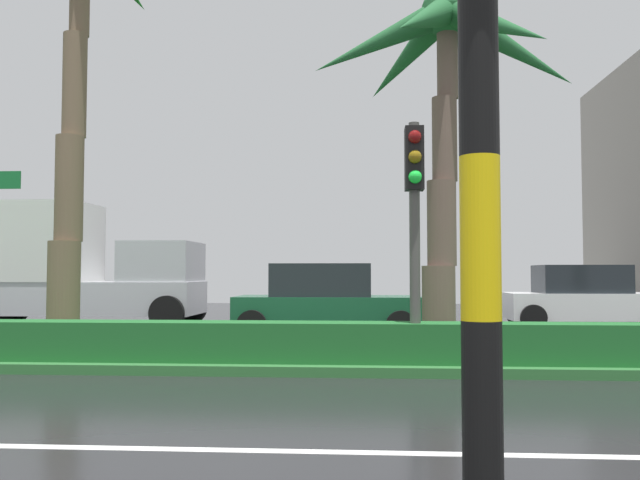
{
  "coord_description": "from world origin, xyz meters",
  "views": [
    {
      "loc": [
        5.75,
        -3.71,
        1.49
      ],
      "look_at": [
        4.57,
        13.59,
        2.35
      ],
      "focal_mm": 37.94,
      "sensor_mm": 36.0,
      "label": 1
    }
  ],
  "objects_px": {
    "palm_tree_centre_left": "(78,10)",
    "car_in_traffic_second": "(326,302)",
    "box_truck_lead": "(83,271)",
    "traffic_signal_median_right": "(415,197)",
    "car_in_traffic_third": "(585,298)",
    "palm_tree_centre": "(446,71)"
  },
  "relations": [
    {
      "from": "palm_tree_centre_left",
      "to": "car_in_traffic_second",
      "type": "relative_size",
      "value": 1.92
    },
    {
      "from": "box_truck_lead",
      "to": "car_in_traffic_second",
      "type": "xyz_separation_m",
      "value": [
        7.0,
        -2.6,
        -0.72
      ]
    },
    {
      "from": "traffic_signal_median_right",
      "to": "car_in_traffic_third",
      "type": "xyz_separation_m",
      "value": [
        5.23,
        8.75,
        -1.82
      ]
    },
    {
      "from": "car_in_traffic_third",
      "to": "traffic_signal_median_right",
      "type": "bearing_deg",
      "value": -120.83
    },
    {
      "from": "traffic_signal_median_right",
      "to": "palm_tree_centre_left",
      "type": "bearing_deg",
      "value": 163.55
    },
    {
      "from": "palm_tree_centre",
      "to": "box_truck_lead",
      "type": "height_order",
      "value": "palm_tree_centre"
    },
    {
      "from": "box_truck_lead",
      "to": "car_in_traffic_second",
      "type": "distance_m",
      "value": 7.5
    },
    {
      "from": "car_in_traffic_third",
      "to": "car_in_traffic_second",
      "type": "bearing_deg",
      "value": -155.97
    },
    {
      "from": "traffic_signal_median_right",
      "to": "car_in_traffic_second",
      "type": "bearing_deg",
      "value": 106.41
    },
    {
      "from": "palm_tree_centre",
      "to": "car_in_traffic_third",
      "type": "relative_size",
      "value": 1.5
    },
    {
      "from": "palm_tree_centre",
      "to": "car_in_traffic_second",
      "type": "relative_size",
      "value": 1.5
    },
    {
      "from": "traffic_signal_median_right",
      "to": "car_in_traffic_second",
      "type": "height_order",
      "value": "traffic_signal_median_right"
    },
    {
      "from": "palm_tree_centre",
      "to": "box_truck_lead",
      "type": "bearing_deg",
      "value": 144.8
    },
    {
      "from": "palm_tree_centre",
      "to": "palm_tree_centre_left",
      "type": "bearing_deg",
      "value": 179.03
    },
    {
      "from": "palm_tree_centre_left",
      "to": "traffic_signal_median_right",
      "type": "distance_m",
      "value": 7.34
    },
    {
      "from": "palm_tree_centre_left",
      "to": "car_in_traffic_second",
      "type": "bearing_deg",
      "value": 41.57
    },
    {
      "from": "palm_tree_centre_left",
      "to": "car_in_traffic_third",
      "type": "xyz_separation_m",
      "value": [
        11.28,
        6.97,
        -5.55
      ]
    },
    {
      "from": "palm_tree_centre_left",
      "to": "palm_tree_centre",
      "type": "height_order",
      "value": "palm_tree_centre_left"
    },
    {
      "from": "palm_tree_centre",
      "to": "car_in_traffic_third",
      "type": "bearing_deg",
      "value": 57.37
    },
    {
      "from": "palm_tree_centre",
      "to": "car_in_traffic_third",
      "type": "distance_m",
      "value": 9.42
    },
    {
      "from": "palm_tree_centre",
      "to": "box_truck_lead",
      "type": "relative_size",
      "value": 1.01
    },
    {
      "from": "box_truck_lead",
      "to": "car_in_traffic_third",
      "type": "height_order",
      "value": "box_truck_lead"
    }
  ]
}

